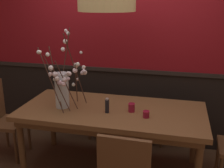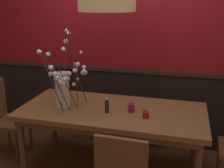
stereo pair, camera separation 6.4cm
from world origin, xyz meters
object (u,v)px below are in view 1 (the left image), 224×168
at_px(chair_head_west_end, 3,116).
at_px(chair_far_side_left, 105,99).
at_px(chair_far_side_right, 149,105).
at_px(condiment_bottle, 107,106).
at_px(dining_table, 112,116).
at_px(vase_with_blossoms, 63,87).
at_px(candle_holder_nearer_edge, 146,114).
at_px(pendant_lamp, 107,1).
at_px(candle_holder_nearer_center, 132,108).

bearing_deg(chair_head_west_end, chair_far_side_left, 40.34).
distance_m(chair_far_side_right, condiment_bottle, 1.10).
distance_m(dining_table, chair_far_side_left, 0.97).
height_order(vase_with_blossoms, candle_holder_nearer_edge, vase_with_blossoms).
bearing_deg(condiment_bottle, chair_far_side_right, 71.04).
height_order(chair_far_side_right, pendant_lamp, pendant_lamp).
relative_size(chair_head_west_end, chair_far_side_left, 0.99).
bearing_deg(chair_far_side_left, chair_head_west_end, -139.66).
bearing_deg(candle_holder_nearer_center, chair_head_west_end, 179.33).
bearing_deg(candle_holder_nearer_edge, vase_with_blossoms, 176.29).
relative_size(chair_far_side_right, vase_with_blossoms, 1.05).
bearing_deg(condiment_bottle, pendant_lamp, 103.83).
relative_size(chair_head_west_end, vase_with_blossoms, 1.11).
bearing_deg(chair_far_side_right, chair_head_west_end, -152.68).
height_order(chair_far_side_right, candle_holder_nearer_edge, chair_far_side_right).
bearing_deg(candle_holder_nearer_edge, pendant_lamp, 159.45).
distance_m(dining_table, condiment_bottle, 0.20).
relative_size(chair_far_side_left, chair_far_side_right, 1.06).
bearing_deg(chair_head_west_end, pendant_lamp, 1.62).
xyz_separation_m(chair_far_side_right, condiment_bottle, (-0.34, -0.99, 0.34)).
relative_size(candle_holder_nearer_center, condiment_bottle, 0.58).
distance_m(dining_table, candle_holder_nearer_edge, 0.44).
xyz_separation_m(chair_far_side_left, condiment_bottle, (0.30, -1.02, 0.31)).
bearing_deg(chair_far_side_right, candle_holder_nearer_center, -95.83).
xyz_separation_m(candle_holder_nearer_edge, condiment_bottle, (-0.42, 0.03, 0.04)).
height_order(chair_far_side_left, pendant_lamp, pendant_lamp).
bearing_deg(candle_holder_nearer_edge, condiment_bottle, 176.51).
height_order(candle_holder_nearer_center, pendant_lamp, pendant_lamp).
height_order(chair_far_side_left, chair_far_side_right, chair_far_side_left).
bearing_deg(pendant_lamp, condiment_bottle, -76.17).
height_order(candle_holder_nearer_center, condiment_bottle, condiment_bottle).
height_order(chair_far_side_left, candle_holder_nearer_center, chair_far_side_left).
distance_m(vase_with_blossoms, candle_holder_nearer_center, 0.79).
height_order(dining_table, candle_holder_nearer_center, candle_holder_nearer_center).
distance_m(dining_table, vase_with_blossoms, 0.63).
bearing_deg(condiment_bottle, candle_holder_nearer_center, 19.60).
bearing_deg(candle_holder_nearer_edge, candle_holder_nearer_center, 146.33).
xyz_separation_m(dining_table, vase_with_blossoms, (-0.54, -0.08, 0.33)).
distance_m(chair_head_west_end, condiment_bottle, 1.41).
bearing_deg(chair_far_side_left, candle_holder_nearer_edge, -55.50).
xyz_separation_m(chair_head_west_end, candle_holder_nearer_center, (1.62, -0.02, 0.28)).
bearing_deg(chair_far_side_left, candle_holder_nearer_center, -59.56).
xyz_separation_m(candle_holder_nearer_center, condiment_bottle, (-0.25, -0.09, 0.03)).
distance_m(dining_table, chair_head_west_end, 1.41).
xyz_separation_m(chair_head_west_end, pendant_lamp, (1.34, 0.04, 1.39)).
relative_size(chair_far_side_left, pendant_lamp, 0.95).
bearing_deg(chair_far_side_right, candle_holder_nearer_edge, -85.56).
bearing_deg(chair_far_side_right, vase_with_blossoms, -131.64).
relative_size(dining_table, chair_far_side_right, 2.21).
xyz_separation_m(chair_far_side_left, vase_with_blossoms, (-0.21, -0.99, 0.47)).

